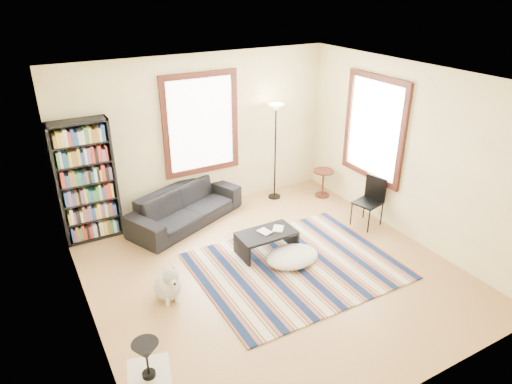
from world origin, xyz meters
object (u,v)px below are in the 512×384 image
bookshelf (86,182)px  folding_chair (368,203)px  sofa (186,206)px  dog (167,280)px  floor_cushion (292,257)px  side_table (323,183)px  floor_lamp (275,153)px  coffee_table (266,242)px

bookshelf → folding_chair: 4.64m
sofa → bookshelf: bearing=146.2°
dog → floor_cushion: bearing=-4.5°
dog → side_table: bearing=21.6°
bookshelf → sofa: bearing=-10.1°
sofa → floor_cushion: bearing=-88.4°
floor_cushion → sofa: bearing=115.3°
floor_lamp → sofa: bearing=-177.0°
floor_lamp → side_table: 1.16m
bookshelf → coffee_table: bearing=-38.8°
coffee_table → side_table: size_ratio=1.67×
folding_chair → floor_cushion: bearing=177.7°
sofa → floor_lamp: bearing=-20.6°
floor_cushion → side_table: (1.81, 1.67, 0.17)m
coffee_table → floor_lamp: 2.13m
coffee_table → floor_cushion: coffee_table is taller
floor_cushion → side_table: 2.46m
bookshelf → floor_cushion: (2.44, -2.24, -0.90)m
floor_lamp → folding_chair: 1.97m
coffee_table → sofa: bearing=115.5°
folding_chair → dog: 3.69m
floor_cushion → floor_lamp: bearing=65.4°
floor_cushion → side_table: size_ratio=1.54×
coffee_table → floor_cushion: bearing=-65.7°
side_table → dog: 4.04m
side_table → dog: dog is taller
bookshelf → coffee_table: 2.99m
coffee_table → folding_chair: bearing=-2.6°
sofa → side_table: (2.74, -0.31, -0.04)m
side_table → sofa: bearing=173.6°
sofa → coffee_table: size_ratio=2.34×
bookshelf → coffee_table: size_ratio=2.22×
sofa → floor_lamp: (1.88, 0.10, 0.62)m
sofa → side_table: bearing=-30.0°
sofa → folding_chair: folding_chair is taller
coffee_table → side_table: bearing=31.5°
folding_chair → bookshelf: bearing=142.2°
sofa → folding_chair: 3.14m
bookshelf → dog: 2.30m
side_table → folding_chair: size_ratio=0.63×
bookshelf → side_table: size_ratio=3.70×
sofa → floor_lamp: 1.98m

